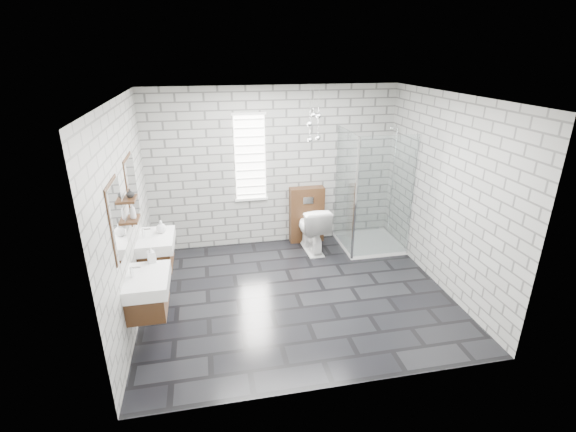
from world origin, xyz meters
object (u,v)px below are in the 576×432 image
object	(u,v)px
vanity_left	(144,283)
shower_enclosure	(368,221)
vanity_right	(153,243)
cistern_panel	(307,215)
toilet	(312,228)

from	to	relation	value
vanity_left	shower_enclosure	xyz separation A→B (m)	(3.41, 1.80, -0.25)
vanity_left	vanity_right	xyz separation A→B (m)	(0.00, 1.09, 0.00)
cistern_panel	toilet	world-z (taller)	cistern_panel
cistern_panel	toilet	distance (m)	0.41
vanity_left	toilet	bearing A→B (deg)	37.91
vanity_right	cistern_panel	size ratio (longest dim) A/B	1.57
vanity_left	cistern_panel	bearing A→B (deg)	43.19
vanity_right	shower_enclosure	xyz separation A→B (m)	(3.41, 0.71, -0.25)
vanity_right	toilet	size ratio (longest dim) A/B	1.94
shower_enclosure	toilet	size ratio (longest dim) A/B	2.50
vanity_right	cistern_panel	bearing A→B (deg)	26.45
cistern_panel	shower_enclosure	world-z (taller)	shower_enclosure
shower_enclosure	toilet	bearing A→B (deg)	172.60
vanity_right	vanity_left	bearing A→B (deg)	-90.00
vanity_left	shower_enclosure	world-z (taller)	shower_enclosure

